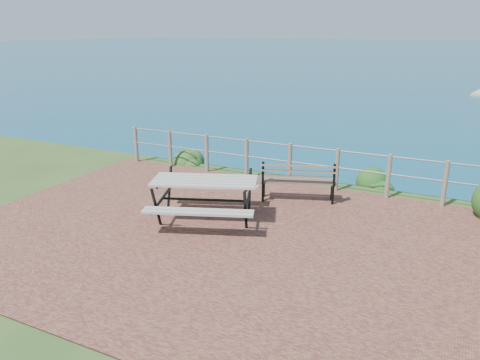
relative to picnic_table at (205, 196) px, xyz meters
The scene contains 7 objects.
ground 0.96m from the picnic_table, 34.23° to the right, with size 10.00×7.00×0.12m, color brown.
ocean 199.55m from the picnic_table, 89.81° to the left, with size 1200.00×1200.00×0.00m, color #136376.
safety_railing 2.98m from the picnic_table, 77.17° to the left, with size 9.40×0.10×1.00m.
picnic_table is the anchor object (origin of this frame).
park_bench 2.25m from the picnic_table, 56.78° to the left, with size 1.66×0.91×0.91m.
shrub_lip_west 4.35m from the picnic_table, 124.45° to the left, with size 0.78×0.78×0.52m, color #27511E.
shrub_lip_east 4.69m from the picnic_table, 55.99° to the left, with size 0.79×0.79×0.54m, color #154618.
Camera 1 is at (3.70, -6.87, 3.59)m, focal length 35.00 mm.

